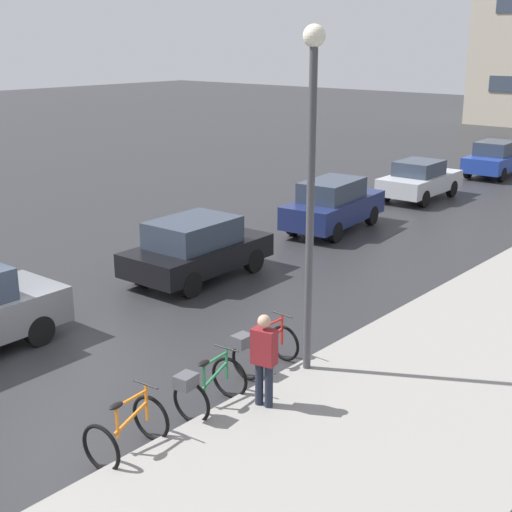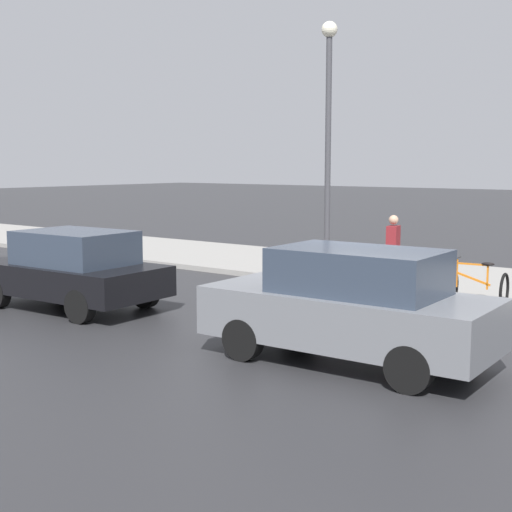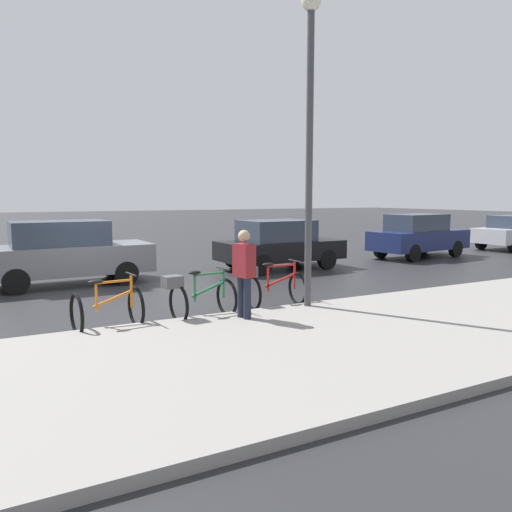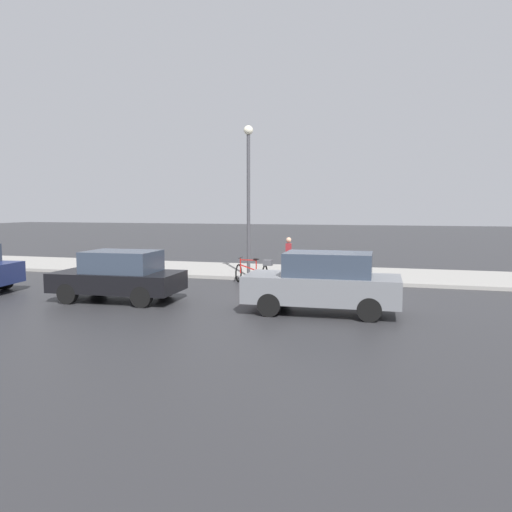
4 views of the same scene
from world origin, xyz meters
name	(u,v)px [view 3 (image 3 of 4)]	position (x,y,z in m)	size (l,w,h in m)	color
ground_plane	(105,294)	(0.00, 0.00, 0.00)	(140.00, 140.00, 0.00)	#28282B
bicycle_nearest	(107,309)	(3.44, -0.65, 0.41)	(0.87, 1.18, 1.00)	black
bicycle_second	(197,295)	(3.45, 1.01, 0.50)	(0.88, 1.42, 0.97)	black
bicycle_third	(270,285)	(3.15, 2.77, 0.50)	(0.73, 1.42, 0.99)	black
car_grey	(66,253)	(-1.83, -0.64, 0.87)	(1.92, 4.35, 1.72)	slate
car_black	(279,244)	(-1.71, 5.90, 0.81)	(2.12, 4.09, 1.60)	black
car_navy	(418,236)	(-1.83, 12.24, 0.84)	(2.18, 4.38, 1.68)	navy
pedestrian	(244,272)	(4.17, 1.65, 0.99)	(0.44, 0.31, 1.76)	#1E2333
streetlamp	(310,115)	(3.86, 3.26, 3.93)	(0.38, 0.38, 6.24)	#424247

